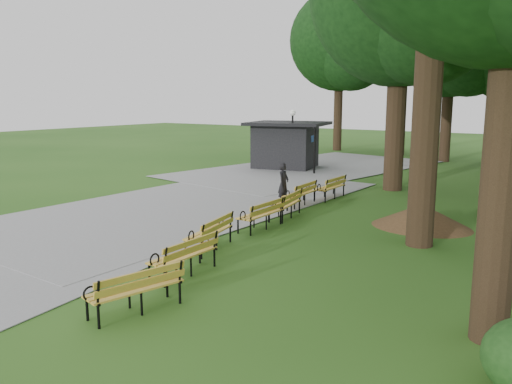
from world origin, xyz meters
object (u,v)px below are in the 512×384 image
Objects in this scene: kiosk at (285,145)px; dirt_mound at (422,216)px; person at (283,183)px; bench_5 at (299,194)px; bench_3 at (260,214)px; bench_4 at (285,204)px; bench_1 at (183,255)px; lamp_post at (293,127)px; bench_6 at (330,187)px; bench_2 at (209,233)px; bench_0 at (135,289)px.

dirt_mound is at bearing -54.87° from kiosk.
person is at bearing 172.52° from dirt_mound.
bench_5 is (0.65, 0.04, -0.32)m from person.
bench_3 is 1.00× the size of bench_4.
bench_1 is (2.20, -7.96, -0.32)m from person.
bench_3 is 1.00× the size of bench_5.
bench_1 is at bearing -68.03° from lamp_post.
bench_4 and bench_6 have the same top height.
lamp_post is 1.30× the size of dirt_mound.
bench_2 and bench_6 have the same top height.
kiosk is at bearing -159.69° from bench_4.
bench_1 is 1.00× the size of bench_6.
bench_6 is at bearing 172.02° from bench_2.
dirt_mound is at bearing 77.92° from bench_5.
bench_3 is at bearing -166.43° from person.
bench_4 is (-0.14, 1.68, 0.00)m from bench_3.
lamp_post is 1.71× the size of bench_1.
person is 2.15m from bench_6.
bench_0 is at bearing -68.51° from lamp_post.
bench_6 is at bearing 173.33° from bench_4.
bench_3 is 1.00× the size of bench_6.
kiosk reaches higher than bench_4.
person is 0.80× the size of bench_2.
bench_6 reaches higher than dirt_mound.
kiosk is 1.26× the size of lamp_post.
bench_3 is at bearing 3.90° from bench_6.
bench_0 and bench_6 have the same top height.
bench_5 and bench_6 have the same top height.
bench_4 is at bearing -163.50° from dirt_mound.
dirt_mound is 1.32× the size of bench_3.
bench_0 is 1.00× the size of bench_5.
kiosk is at bearing -156.30° from bench_1.
kiosk reaches higher than bench_0.
person is 0.80× the size of bench_6.
person is at bearing -90.00° from bench_5.
bench_5 is (5.73, -8.65, -0.84)m from kiosk.
bench_0 is (7.08, -17.98, -1.89)m from lamp_post.
dirt_mound is at bearing 133.24° from bench_2.
person is 9.18m from lamp_post.
lamp_post is at bearing -144.65° from bench_0.
bench_4 is at bearing -61.21° from lamp_post.
bench_0 is 12.04m from bench_6.
kiosk is 2.16× the size of bench_6.
bench_6 is at bearing -33.42° from person.
lamp_post is at bearing -157.95° from bench_1.
kiosk reaches higher than bench_2.
person is 2.27m from bench_4.
bench_1 is 1.00× the size of bench_3.
bench_4 is 2.01m from bench_5.
lamp_post is 1.71× the size of bench_4.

